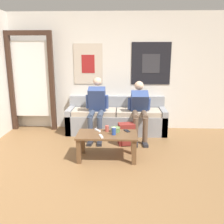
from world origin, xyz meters
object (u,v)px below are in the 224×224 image
coffee_table (107,139)px  backpack (126,135)px  ceramic_bowl (115,129)px  cell_phone (127,131)px  person_seated_teen (139,108)px  game_controller_near_left (97,130)px  game_controller_near_right (101,136)px  pillar_candle (107,128)px  drink_can_blue (114,131)px  couch (116,119)px  person_seated_adult (97,106)px

coffee_table → backpack: 0.73m
backpack → ceramic_bowl: bearing=-110.3°
cell_phone → person_seated_teen: bearing=73.9°
game_controller_near_left → coffee_table: bearing=-39.6°
game_controller_near_right → pillar_candle: bearing=74.9°
drink_can_blue → cell_phone: 0.29m
game_controller_near_right → coffee_table: bearing=61.1°
couch → person_seated_adult: 0.64m
game_controller_near_right → cell_phone: game_controller_near_right is taller
coffee_table → person_seated_teen: person_seated_teen is taller
person_seated_teen → backpack: person_seated_teen is taller
couch → pillar_candle: size_ratio=18.85×
drink_can_blue → game_controller_near_right: bearing=-150.3°
pillar_candle → cell_phone: bearing=3.9°
coffee_table → person_seated_adult: 1.13m
coffee_table → backpack: bearing=62.8°
game_controller_near_left → person_seated_adult: bearing=96.6°
backpack → person_seated_adult: bearing=145.5°
game_controller_near_left → cell_phone: bearing=1.3°
coffee_table → game_controller_near_right: bearing=-118.9°
backpack → ceramic_bowl: 0.62m
couch → pillar_candle: couch is taller
pillar_candle → coffee_table: bearing=-86.3°
game_controller_near_left → cell_phone: (0.50, 0.01, -0.01)m
couch → ceramic_bowl: couch is taller
couch → game_controller_near_left: (-0.29, -1.26, 0.16)m
cell_phone → drink_can_blue: bearing=-138.0°
coffee_table → game_controller_near_left: size_ratio=7.26×
couch → drink_can_blue: bearing=-90.3°
person_seated_teen → backpack: size_ratio=2.71×
pillar_candle → cell_phone: (0.33, 0.02, -0.04)m
person_seated_adult → person_seated_teen: 0.87m
backpack → game_controller_near_left: 0.74m
coffee_table → backpack: size_ratio=2.36×
backpack → ceramic_bowl: ceramic_bowl is taller
backpack → cell_phone: cell_phone is taller
couch → ceramic_bowl: size_ratio=13.21×
couch → coffee_table: size_ratio=2.16×
ceramic_bowl → game_controller_near_left: 0.31m
person_seated_adult → ceramic_bowl: size_ratio=7.54×
couch → game_controller_near_left: size_ratio=15.69×
couch → game_controller_near_right: couch is taller
ceramic_bowl → pillar_candle: size_ratio=1.43×
person_seated_teen → game_controller_near_left: 1.22m
couch → cell_phone: 1.27m
pillar_candle → game_controller_near_left: pillar_candle is taller
person_seated_teen → game_controller_near_left: size_ratio=8.32×
person_seated_teen → person_seated_adult: bearing=-178.5°
person_seated_adult → cell_phone: person_seated_adult is taller
drink_can_blue → game_controller_near_left: size_ratio=0.92×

